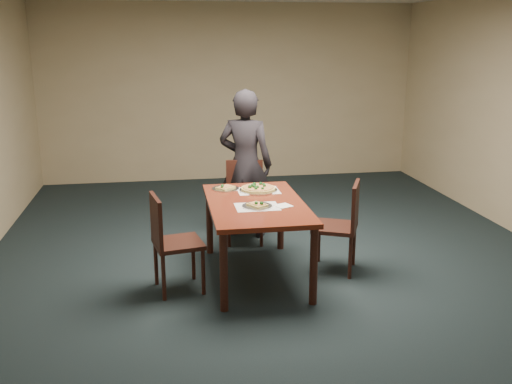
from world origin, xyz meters
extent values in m
plane|color=black|center=(0.00, 0.00, 0.00)|extent=(8.00, 8.00, 0.00)
plane|color=tan|center=(0.00, 4.00, 1.40)|extent=(6.00, 0.00, 6.00)
cube|color=#591D11|center=(-0.26, -0.07, 0.73)|extent=(0.90, 1.50, 0.04)
cylinder|color=black|center=(-0.65, -0.76, 0.35)|extent=(0.07, 0.07, 0.70)
cylinder|color=black|center=(-0.65, 0.62, 0.35)|extent=(0.07, 0.07, 0.70)
cylinder|color=black|center=(0.13, -0.76, 0.35)|extent=(0.07, 0.07, 0.70)
cylinder|color=black|center=(0.13, 0.62, 0.35)|extent=(0.07, 0.07, 0.70)
cube|color=black|center=(-0.22, 0.92, 0.45)|extent=(0.47, 0.47, 0.04)
cylinder|color=black|center=(-0.42, 0.77, 0.21)|extent=(0.04, 0.04, 0.43)
cylinder|color=black|center=(-0.37, 1.12, 0.21)|extent=(0.04, 0.04, 0.43)
cylinder|color=black|center=(-0.06, 0.72, 0.21)|extent=(0.04, 0.04, 0.43)
cylinder|color=black|center=(-0.02, 1.08, 0.21)|extent=(0.04, 0.04, 0.43)
cube|color=black|center=(-0.19, 1.11, 0.69)|extent=(0.42, 0.09, 0.44)
cube|color=black|center=(-1.01, -0.26, 0.45)|extent=(0.49, 0.49, 0.04)
cylinder|color=black|center=(-0.79, -0.40, 0.21)|extent=(0.04, 0.04, 0.43)
cylinder|color=black|center=(-1.15, -0.47, 0.21)|extent=(0.04, 0.04, 0.43)
cylinder|color=black|center=(-0.86, -0.05, 0.21)|extent=(0.04, 0.04, 0.43)
cylinder|color=black|center=(-1.22, -0.12, 0.21)|extent=(0.04, 0.04, 0.43)
cube|color=black|center=(-1.19, -0.30, 0.69)|extent=(0.11, 0.42, 0.44)
cube|color=black|center=(0.54, -0.05, 0.45)|extent=(0.56, 0.56, 0.04)
cylinder|color=black|center=(0.45, 0.18, 0.21)|extent=(0.04, 0.04, 0.43)
cylinder|color=black|center=(0.77, 0.04, 0.21)|extent=(0.04, 0.04, 0.43)
cylinder|color=black|center=(0.30, -0.14, 0.21)|extent=(0.04, 0.04, 0.43)
cylinder|color=black|center=(0.63, -0.29, 0.21)|extent=(0.04, 0.04, 0.43)
cube|color=black|center=(0.71, -0.13, 0.69)|extent=(0.21, 0.40, 0.44)
imported|color=black|center=(-0.17, 1.15, 0.86)|extent=(0.74, 0.63, 1.71)
cube|color=white|center=(-0.16, 0.34, 0.75)|extent=(0.42, 0.32, 0.00)
cube|color=white|center=(-0.27, -0.22, 0.75)|extent=(0.40, 0.30, 0.00)
cylinder|color=silver|center=(-0.16, 0.34, 0.76)|extent=(0.39, 0.39, 0.01)
cylinder|color=tan|center=(-0.16, 0.34, 0.77)|extent=(0.35, 0.35, 0.02)
cylinder|color=#D3BD6E|center=(-0.16, 0.34, 0.79)|extent=(0.31, 0.31, 0.01)
sphere|color=#123D15|center=(-0.20, 0.32, 0.80)|extent=(0.03, 0.03, 0.03)
sphere|color=#123D15|center=(-0.22, 0.36, 0.80)|extent=(0.04, 0.04, 0.04)
sphere|color=#123D15|center=(-0.10, 0.34, 0.80)|extent=(0.03, 0.03, 0.03)
sphere|color=#123D15|center=(-0.19, 0.41, 0.80)|extent=(0.04, 0.04, 0.04)
sphere|color=#123D15|center=(-0.14, 0.24, 0.80)|extent=(0.03, 0.03, 0.03)
sphere|color=#123D15|center=(-0.25, 0.31, 0.80)|extent=(0.04, 0.04, 0.04)
sphere|color=#123D15|center=(-0.13, 0.42, 0.80)|extent=(0.03, 0.03, 0.03)
sphere|color=#123D15|center=(-0.10, 0.40, 0.80)|extent=(0.03, 0.03, 0.03)
sphere|color=#123D15|center=(-0.21, 0.33, 0.80)|extent=(0.03, 0.03, 0.03)
sphere|color=#123D15|center=(-0.20, 0.25, 0.80)|extent=(0.03, 0.03, 0.03)
sphere|color=#123D15|center=(-0.18, 0.30, 0.80)|extent=(0.03, 0.03, 0.03)
cylinder|color=silver|center=(-0.27, -0.22, 0.76)|extent=(0.28, 0.28, 0.01)
cube|color=tan|center=(-0.27, -0.22, 0.77)|extent=(0.20, 0.21, 0.02)
cube|color=#D3BD6E|center=(-0.27, -0.22, 0.78)|extent=(0.16, 0.17, 0.01)
sphere|color=#123D15|center=(-0.24, -0.26, 0.79)|extent=(0.03, 0.03, 0.03)
sphere|color=#123D15|center=(-0.28, -0.24, 0.79)|extent=(0.03, 0.03, 0.03)
cylinder|color=silver|center=(-0.49, 0.46, 0.76)|extent=(0.28, 0.28, 0.01)
cube|color=tan|center=(-0.49, 0.46, 0.77)|extent=(0.21, 0.21, 0.02)
cube|color=#D3BD6E|center=(-0.49, 0.46, 0.78)|extent=(0.17, 0.17, 0.01)
sphere|color=#123D15|center=(-0.53, 0.41, 0.79)|extent=(0.03, 0.03, 0.03)
sphere|color=#123D15|center=(-0.52, 0.45, 0.79)|extent=(0.03, 0.03, 0.03)
cube|color=white|center=(-0.03, -0.24, 0.75)|extent=(0.18, 0.18, 0.01)
camera|label=1|loc=(-1.11, -5.19, 2.26)|focal=40.00mm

